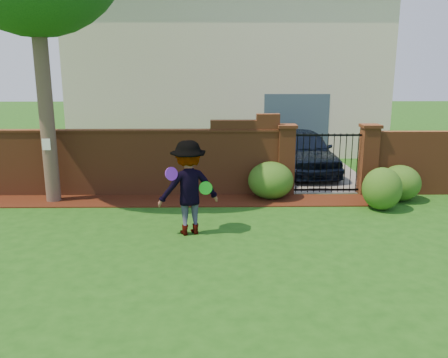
{
  "coord_description": "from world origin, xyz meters",
  "views": [
    {
      "loc": [
        0.58,
        -8.01,
        3.31
      ],
      "look_at": [
        0.72,
        1.4,
        1.05
      ],
      "focal_mm": 37.06,
      "sensor_mm": 36.0,
      "label": 1
    }
  ],
  "objects_px": {
    "man": "(189,188)",
    "frisbee_green": "(206,188)",
    "car": "(304,152)",
    "frisbee_purple": "(171,174)"
  },
  "relations": [
    {
      "from": "man",
      "to": "frisbee_purple",
      "type": "distance_m",
      "value": 0.54
    },
    {
      "from": "frisbee_purple",
      "to": "frisbee_green",
      "type": "relative_size",
      "value": 0.99
    },
    {
      "from": "car",
      "to": "man",
      "type": "xyz_separation_m",
      "value": [
        -3.35,
        -5.49,
        0.25
      ]
    },
    {
      "from": "frisbee_purple",
      "to": "car",
      "type": "bearing_deg",
      "value": 57.43
    },
    {
      "from": "car",
      "to": "frisbee_purple",
      "type": "relative_size",
      "value": 15.67
    },
    {
      "from": "frisbee_green",
      "to": "man",
      "type": "bearing_deg",
      "value": 172.99
    },
    {
      "from": "man",
      "to": "frisbee_green",
      "type": "distance_m",
      "value": 0.34
    },
    {
      "from": "man",
      "to": "frisbee_green",
      "type": "bearing_deg",
      "value": 156.21
    },
    {
      "from": "car",
      "to": "frisbee_green",
      "type": "height_order",
      "value": "car"
    },
    {
      "from": "frisbee_purple",
      "to": "frisbee_green",
      "type": "height_order",
      "value": "frisbee_purple"
    }
  ]
}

